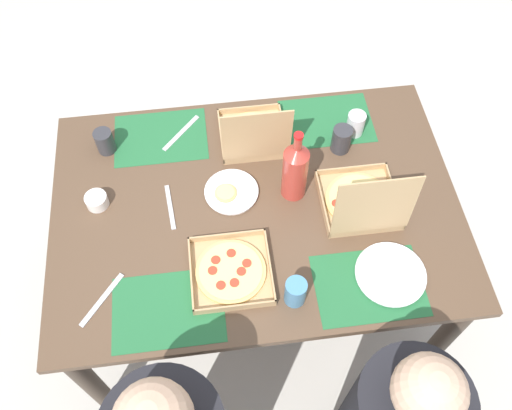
# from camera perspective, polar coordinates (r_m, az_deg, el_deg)

# --- Properties ---
(ground_plane) EXTENTS (6.00, 6.00, 0.00)m
(ground_plane) POSITION_cam_1_polar(r_m,az_deg,el_deg) (2.63, 0.00, -8.89)
(ground_plane) COLOR beige
(dining_table) EXTENTS (1.47, 1.02, 0.76)m
(dining_table) POSITION_cam_1_polar(r_m,az_deg,el_deg) (2.05, 0.00, -1.60)
(dining_table) COLOR #3F3328
(dining_table) RESTS_ON ground_plane
(placemat_near_left) EXTENTS (0.36, 0.26, 0.00)m
(placemat_near_left) POSITION_cam_1_polar(r_m,az_deg,el_deg) (2.21, 7.43, 8.77)
(placemat_near_left) COLOR #236638
(placemat_near_left) RESTS_ON dining_table
(placemat_near_right) EXTENTS (0.36, 0.26, 0.00)m
(placemat_near_right) POSITION_cam_1_polar(r_m,az_deg,el_deg) (2.17, -9.98, 7.05)
(placemat_near_right) COLOR #236638
(placemat_near_right) RESTS_ON dining_table
(placemat_far_left) EXTENTS (0.36, 0.26, 0.00)m
(placemat_far_left) POSITION_cam_1_polar(r_m,az_deg,el_deg) (1.85, 11.81, -8.28)
(placemat_far_left) COLOR #236638
(placemat_far_left) RESTS_ON dining_table
(placemat_far_right) EXTENTS (0.36, 0.26, 0.00)m
(placemat_far_right) POSITION_cam_1_polar(r_m,az_deg,el_deg) (1.80, -9.21, -10.79)
(placemat_far_right) COLOR #236638
(placemat_far_right) RESTS_ON dining_table
(pizza_box_center) EXTENTS (0.27, 0.27, 0.31)m
(pizza_box_center) POSITION_cam_1_polar(r_m,az_deg,el_deg) (1.94, 11.06, 0.35)
(pizza_box_center) COLOR tan
(pizza_box_center) RESTS_ON dining_table
(pizza_box_edge_far) EXTENTS (0.25, 0.27, 0.29)m
(pizza_box_edge_far) POSITION_cam_1_polar(r_m,az_deg,el_deg) (2.09, -0.29, 7.42)
(pizza_box_edge_far) COLOR tan
(pizza_box_edge_far) RESTS_ON dining_table
(pizza_box_corner_left) EXTENTS (0.27, 0.27, 0.04)m
(pizza_box_corner_left) POSITION_cam_1_polar(r_m,az_deg,el_deg) (1.82, -2.66, -7.00)
(pizza_box_corner_left) COLOR tan
(pizza_box_corner_left) RESTS_ON dining_table
(plate_near_right) EXTENTS (0.24, 0.24, 0.02)m
(plate_near_right) POSITION_cam_1_polar(r_m,az_deg,el_deg) (1.87, 13.96, -7.10)
(plate_near_right) COLOR white
(plate_near_right) RESTS_ON dining_table
(plate_middle) EXTENTS (0.20, 0.20, 0.03)m
(plate_middle) POSITION_cam_1_polar(r_m,az_deg,el_deg) (1.98, -2.66, 1.36)
(plate_middle) COLOR white
(plate_middle) RESTS_ON dining_table
(soda_bottle) EXTENTS (0.09, 0.09, 0.32)m
(soda_bottle) POSITION_cam_1_polar(r_m,az_deg,el_deg) (1.89, 4.14, 3.69)
(soda_bottle) COLOR #B2382D
(soda_bottle) RESTS_ON dining_table
(cup_clear_left) EXTENTS (0.07, 0.07, 0.11)m
(cup_clear_left) POSITION_cam_1_polar(r_m,az_deg,el_deg) (2.09, 8.97, 6.84)
(cup_clear_left) COLOR #333338
(cup_clear_left) RESTS_ON dining_table
(cup_clear_right) EXTENTS (0.07, 0.07, 0.10)m
(cup_clear_right) POSITION_cam_1_polar(r_m,az_deg,el_deg) (2.16, 10.43, 8.39)
(cup_clear_right) COLOR silver
(cup_clear_right) RESTS_ON dining_table
(cup_red) EXTENTS (0.07, 0.07, 0.10)m
(cup_red) POSITION_cam_1_polar(r_m,az_deg,el_deg) (2.14, -15.62, 6.46)
(cup_red) COLOR #333338
(cup_red) RESTS_ON dining_table
(cup_spare) EXTENTS (0.07, 0.07, 0.11)m
(cup_spare) POSITION_cam_1_polar(r_m,az_deg,el_deg) (1.75, 4.17, -9.10)
(cup_spare) COLOR teal
(cup_spare) RESTS_ON dining_table
(condiment_bowl) EXTENTS (0.08, 0.08, 0.05)m
(condiment_bowl) POSITION_cam_1_polar(r_m,az_deg,el_deg) (2.02, -16.41, 0.45)
(condiment_bowl) COLOR white
(condiment_bowl) RESTS_ON dining_table
(knife_by_far_left) EXTENTS (0.14, 0.18, 0.00)m
(knife_by_far_left) POSITION_cam_1_polar(r_m,az_deg,el_deg) (1.86, -15.89, -9.56)
(knife_by_far_left) COLOR #B7B7BC
(knife_by_far_left) RESTS_ON dining_table
(knife_by_near_left) EXTENTS (0.15, 0.17, 0.00)m
(knife_by_near_left) POSITION_cam_1_polar(r_m,az_deg,el_deg) (2.17, -7.88, 7.51)
(knife_by_near_left) COLOR #B7B7BC
(knife_by_near_left) RESTS_ON dining_table
(fork_by_near_right) EXTENTS (0.03, 0.19, 0.00)m
(fork_by_near_right) POSITION_cam_1_polar(r_m,az_deg,el_deg) (1.97, -9.01, -0.21)
(fork_by_near_right) COLOR #B7B7BC
(fork_by_near_right) RESTS_ON dining_table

